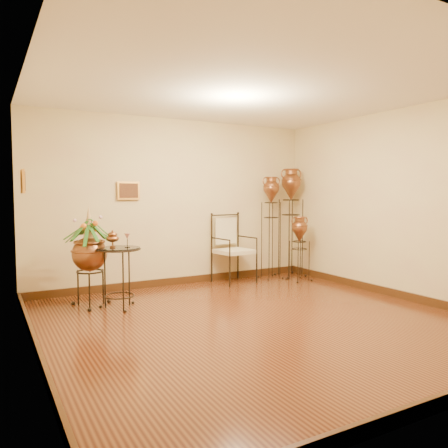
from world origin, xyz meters
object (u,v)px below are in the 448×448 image
amphora_tall (271,226)px  planter_urn (89,250)px  armchair (234,248)px  side_table (119,277)px  amphora_mid (291,222)px

amphora_tall → planter_urn: 3.37m
armchair → side_table: (-2.23, -0.73, -0.17)m
amphora_mid → planter_urn: amphora_mid is taller
armchair → side_table: size_ratio=1.14×
armchair → side_table: bearing=-168.4°
planter_urn → side_table: size_ratio=1.35×
armchair → side_table: armchair is taller
amphora_tall → side_table: 3.14m
amphora_mid → amphora_tall: bearing=180.0°
amphora_mid → armchair: amphora_mid is taller
amphora_mid → side_table: amphora_mid is taller
amphora_tall → planter_urn: amphora_tall is taller
amphora_tall → armchair: 0.86m
amphora_tall → armchair: size_ratio=1.57×
amphora_tall → side_table: amphora_tall is taller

